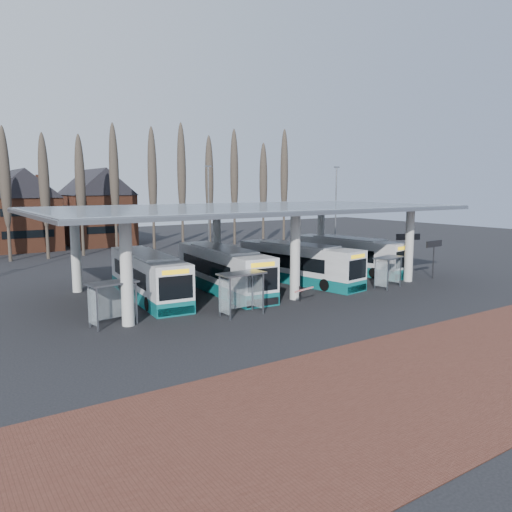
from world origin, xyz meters
TOP-DOWN VIEW (x-y plane):
  - ground at (0.00, 0.00)m, footprint 140.00×140.00m
  - brick_strip at (0.00, -12.00)m, footprint 70.00×10.00m
  - station_canopy at (0.00, 8.00)m, footprint 32.00×16.00m
  - poplar_row at (0.00, 33.00)m, footprint 45.10×1.10m
  - lamp_post_b at (6.00, 26.00)m, footprint 0.80×0.16m
  - lamp_post_c at (20.00, 20.00)m, footprint 0.80×0.16m
  - bus_0 at (-8.36, 8.59)m, footprint 3.52×11.76m
  - bus_1 at (-2.78, 7.73)m, footprint 3.51×12.13m
  - bus_2 at (4.10, 7.27)m, footprint 4.41×11.83m
  - bus_3 at (11.29, 8.88)m, footprint 4.00×11.67m
  - shelter_0 at (-12.72, 3.06)m, footprint 2.87×1.70m
  - shelter_1 at (-5.44, 0.99)m, footprint 2.92×1.57m
  - shelter_2 at (8.46, 1.71)m, footprint 2.86×1.93m
  - info_sign_0 at (14.79, 2.15)m, footprint 2.20×0.29m
  - info_sign_1 at (16.16, 6.02)m, footprint 2.19×1.06m
  - barrier at (-0.14, 1.40)m, footprint 2.06×0.84m

SIDE VIEW (x-z plane):
  - ground at x=0.00m, z-range 0.00..0.00m
  - brick_strip at x=0.00m, z-range 0.00..0.03m
  - barrier at x=-0.14m, z-range 0.29..1.34m
  - bus_3 at x=11.29m, z-range -0.09..3.09m
  - bus_2 at x=4.10m, z-range -0.09..3.13m
  - bus_0 at x=-8.36m, z-range -0.09..3.13m
  - bus_1 at x=-2.78m, z-range -0.10..3.23m
  - shelter_2 at x=8.46m, z-range 0.55..2.98m
  - shelter_0 at x=-12.72m, z-range 0.57..3.10m
  - shelter_1 at x=-5.44m, z-range 0.60..3.26m
  - info_sign_0 at x=14.79m, z-range 1.11..4.38m
  - info_sign_1 at x=16.16m, z-range 1.18..4.66m
  - lamp_post_b at x=6.00m, z-range 0.25..10.42m
  - lamp_post_c at x=20.00m, z-range 0.25..10.42m
  - station_canopy at x=0.00m, z-range 2.51..8.85m
  - poplar_row at x=0.00m, z-range 1.53..16.03m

